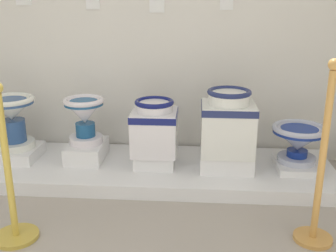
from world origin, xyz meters
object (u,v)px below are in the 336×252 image
Objects in this scene: plinth_block_pale_glazed at (16,153)px; antique_toilet_broad_patterned at (155,126)px; info_placard_third at (157,3)px; antique_toilet_squat_floral at (298,139)px; antique_toilet_rightmost at (228,121)px; plinth_block_rightmost at (226,161)px; plinth_block_broad_patterned at (155,159)px; antique_toilet_pale_glazed at (12,115)px; info_placard_fourth at (227,1)px; antique_toilet_central_ornate at (84,115)px; stanchion_post_near_left at (11,197)px; plinth_block_squat_floral at (296,164)px; plinth_block_central_ornate at (87,151)px; stanchion_post_near_right at (319,184)px; info_placard_second at (92,1)px.

plinth_block_pale_glazed is 1.17m from antique_toilet_broad_patterned.
antique_toilet_squat_floral is at bearing -20.84° from info_placard_third.
plinth_block_rightmost is at bearing -90.00° from antique_toilet_rightmost.
plinth_block_broad_patterned is at bearing 90.00° from antique_toilet_broad_patterned.
antique_toilet_pale_glazed is 1.06× the size of plinth_block_rightmost.
plinth_block_rightmost is 2.97× the size of info_placard_fourth.
antique_toilet_central_ornate is 2.59× the size of info_placard_third.
stanchion_post_near_left is (-0.73, -0.91, -0.16)m from antique_toilet_broad_patterned.
plinth_block_central_ornate is at bearing 177.98° from plinth_block_squat_floral.
antique_toilet_broad_patterned is 0.61m from plinth_block_rightmost.
antique_toilet_pale_glazed is 1.06m from stanchion_post_near_left.
antique_toilet_rightmost is at bearing -173.93° from antique_toilet_squat_floral.
stanchion_post_near_right is (1.58, -0.89, 0.19)m from plinth_block_central_ornate.
info_placard_fourth is (-0.02, 0.48, 1.16)m from plinth_block_rightmost.
stanchion_post_near_right is at bearing -21.60° from antique_toilet_pale_glazed.
antique_toilet_central_ornate is 0.93× the size of plinth_block_squat_floral.
info_placard_fourth is at bearing 13.51° from antique_toilet_pale_glazed.
plinth_block_rightmost is at bearing -5.92° from plinth_block_central_ornate.
stanchion_post_near_left is at bearing -132.79° from info_placard_fourth.
info_placard_second reaches higher than plinth_block_squat_floral.
info_placard_third is at bearing 19.76° from antique_toilet_pale_glazed.
antique_toilet_broad_patterned is at bearing -2.61° from plinth_block_pale_glazed.
plinth_block_central_ornate is 0.97× the size of antique_toilet_squat_floral.
stanchion_post_near_left is (-0.73, -0.91, 0.11)m from plinth_block_broad_patterned.
info_placard_third is 1.88m from stanchion_post_near_right.
plinth_block_squat_floral is 2.07m from info_placard_second.
info_placard_fourth is at bearing 13.51° from plinth_block_pale_glazed.
info_placard_third is at bearing 92.58° from antique_toilet_broad_patterned.
stanchion_post_near_right is (2.15, -0.85, 0.21)m from plinth_block_pale_glazed.
antique_toilet_pale_glazed is 1.04× the size of antique_toilet_squat_floral.
plinth_block_pale_glazed reaches higher than plinth_block_squat_floral.
plinth_block_central_ornate is 1.31m from info_placard_third.
antique_toilet_squat_floral is (2.23, -0.02, -0.13)m from antique_toilet_pale_glazed.
plinth_block_rightmost is 2.77× the size of info_placard_third.
info_placard_second reaches higher than info_placard_third.
info_placard_third is at bearing 33.86° from plinth_block_central_ornate.
plinth_block_pale_glazed is 0.34× the size of stanchion_post_near_right.
plinth_block_rightmost is at bearing -2.71° from plinth_block_broad_patterned.
antique_toilet_rightmost is 1.23× the size of plinth_block_squat_floral.
plinth_block_broad_patterned reaches higher than plinth_block_pale_glazed.
info_placard_fourth is (1.10, 0.36, 1.16)m from plinth_block_central_ornate.
plinth_block_rightmost is at bearing -5.92° from antique_toilet_central_ornate.
plinth_block_broad_patterned is 2.28× the size of info_placard_fourth.
info_placard_third is (1.12, 0.40, 0.84)m from antique_toilet_pale_glazed.
plinth_block_central_ornate is at bearing 170.97° from antique_toilet_broad_patterned.
antique_toilet_rightmost reaches higher than antique_toilet_broad_patterned.
antique_toilet_broad_patterned is 1.06× the size of plinth_block_rightmost.
antique_toilet_squat_floral is at bearing -2.02° from antique_toilet_central_ornate.
plinth_block_pale_glazed is 0.92× the size of plinth_block_squat_floral.
stanchion_post_near_left is at bearing -128.71° from plinth_block_broad_patterned.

